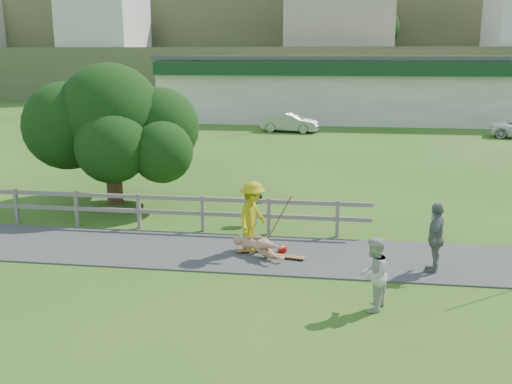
# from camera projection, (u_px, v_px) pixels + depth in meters

# --- Properties ---
(ground) EXTENTS (260.00, 260.00, 0.00)m
(ground) POSITION_uv_depth(u_px,v_px,m) (252.00, 275.00, 13.75)
(ground) COLOR #2F5618
(ground) RESTS_ON ground
(path) EXTENTS (34.00, 3.00, 0.04)m
(path) POSITION_uv_depth(u_px,v_px,m) (261.00, 254.00, 15.19)
(path) COLOR #373739
(path) RESTS_ON ground
(fence) EXTENTS (15.05, 0.10, 1.10)m
(fence) POSITION_uv_depth(u_px,v_px,m) (119.00, 205.00, 17.40)
(fence) COLOR slate
(fence) RESTS_ON ground
(strip_mall) EXTENTS (32.50, 10.75, 5.10)m
(strip_mall) POSITION_uv_depth(u_px,v_px,m) (365.00, 88.00, 46.22)
(strip_mall) COLOR beige
(strip_mall) RESTS_ON ground
(hillside) EXTENTS (220.00, 67.00, 47.50)m
(hillside) POSITION_uv_depth(u_px,v_px,m) (331.00, 0.00, 98.24)
(hillside) COLOR #4E5B35
(hillside) RESTS_ON ground
(skater_rider) EXTENTS (1.01, 1.35, 1.86)m
(skater_rider) POSITION_uv_depth(u_px,v_px,m) (253.00, 220.00, 15.07)
(skater_rider) COLOR #B9AA11
(skater_rider) RESTS_ON ground
(skater_fallen) EXTENTS (1.28, 1.56, 0.60)m
(skater_fallen) POSITION_uv_depth(u_px,v_px,m) (258.00, 246.00, 14.93)
(skater_fallen) COLOR tan
(skater_fallen) RESTS_ON ground
(spectator_a) EXTENTS (0.82, 0.92, 1.57)m
(spectator_a) POSITION_uv_depth(u_px,v_px,m) (373.00, 274.00, 11.71)
(spectator_a) COLOR beige
(spectator_a) RESTS_ON ground
(spectator_b) EXTENTS (0.69, 1.11, 1.76)m
(spectator_b) POSITION_uv_depth(u_px,v_px,m) (436.00, 238.00, 13.74)
(spectator_b) COLOR slate
(spectator_b) RESTS_ON ground
(car_silver) EXTENTS (4.09, 2.04, 1.29)m
(car_silver) POSITION_uv_depth(u_px,v_px,m) (290.00, 123.00, 39.13)
(car_silver) COLOR #9C9EA3
(car_silver) RESTS_ON ground
(tree) EXTENTS (5.78, 5.78, 4.60)m
(tree) POSITION_uv_depth(u_px,v_px,m) (112.00, 139.00, 19.93)
(tree) COLOR black
(tree) RESTS_ON ground
(bbq) EXTENTS (0.45, 0.36, 0.92)m
(bbq) POSITION_uv_depth(u_px,v_px,m) (255.00, 210.00, 17.82)
(bbq) COLOR black
(bbq) RESTS_ON ground
(longboard_rider) EXTENTS (0.92, 0.52, 0.10)m
(longboard_rider) POSITION_uv_depth(u_px,v_px,m) (253.00, 251.00, 15.28)
(longboard_rider) COLOR #945D30
(longboard_rider) RESTS_ON ground
(longboard_fallen) EXTENTS (0.90, 0.37, 0.10)m
(longboard_fallen) POSITION_uv_depth(u_px,v_px,m) (288.00, 258.00, 14.78)
(longboard_fallen) COLOR #945D30
(longboard_fallen) RESTS_ON ground
(helmet) EXTENTS (0.26, 0.26, 0.26)m
(helmet) POSITION_uv_depth(u_px,v_px,m) (282.00, 249.00, 15.22)
(helmet) COLOR #C10E05
(helmet) RESTS_ON ground
(pole_rider) EXTENTS (0.03, 0.03, 1.70)m
(pole_rider) POSITION_uv_depth(u_px,v_px,m) (277.00, 219.00, 15.39)
(pole_rider) COLOR brown
(pole_rider) RESTS_ON ground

